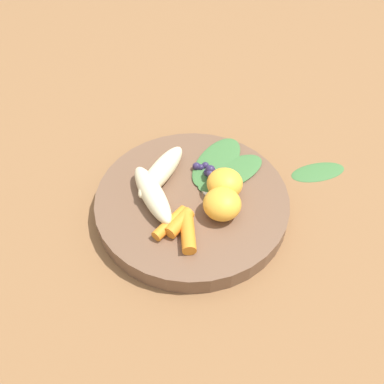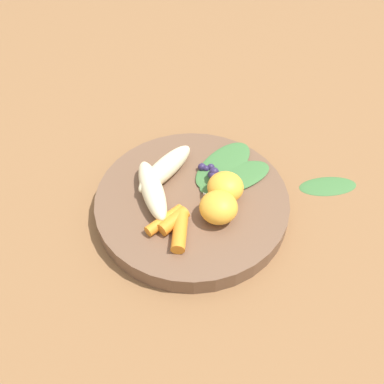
% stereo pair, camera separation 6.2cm
% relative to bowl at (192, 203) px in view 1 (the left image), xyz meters
% --- Properties ---
extents(ground_plane, '(2.40, 2.40, 0.00)m').
position_rel_bowl_xyz_m(ground_plane, '(0.00, 0.00, -0.01)').
color(ground_plane, brown).
extents(bowl, '(0.28, 0.28, 0.03)m').
position_rel_bowl_xyz_m(bowl, '(0.00, 0.00, 0.00)').
color(bowl, brown).
rests_on(bowl, ground_plane).
extents(banana_peeled_left, '(0.06, 0.12, 0.03)m').
position_rel_bowl_xyz_m(banana_peeled_left, '(0.06, 0.00, 0.03)').
color(banana_peeled_left, beige).
rests_on(banana_peeled_left, bowl).
extents(banana_peeled_right, '(0.10, 0.11, 0.03)m').
position_rel_bowl_xyz_m(banana_peeled_right, '(0.04, -0.04, 0.03)').
color(banana_peeled_right, beige).
rests_on(banana_peeled_right, bowl).
extents(orange_segment_near, '(0.05, 0.05, 0.04)m').
position_rel_bowl_xyz_m(orange_segment_near, '(-0.05, 0.00, 0.03)').
color(orange_segment_near, '#F4A833').
rests_on(orange_segment_near, bowl).
extents(orange_segment_far, '(0.05, 0.05, 0.04)m').
position_rel_bowl_xyz_m(orange_segment_far, '(-0.04, 0.04, 0.03)').
color(orange_segment_far, '#F4A833').
rests_on(orange_segment_far, bowl).
extents(carrot_front, '(0.06, 0.05, 0.02)m').
position_rel_bowl_xyz_m(carrot_front, '(0.04, 0.05, 0.02)').
color(carrot_front, orange).
rests_on(carrot_front, bowl).
extents(carrot_mid_left, '(0.05, 0.05, 0.02)m').
position_rel_bowl_xyz_m(carrot_mid_left, '(0.03, 0.05, 0.02)').
color(carrot_mid_left, orange).
rests_on(carrot_mid_left, bowl).
extents(carrot_mid_right, '(0.02, 0.06, 0.02)m').
position_rel_bowl_xyz_m(carrot_mid_right, '(0.02, 0.07, 0.02)').
color(carrot_mid_right, orange).
rests_on(carrot_mid_right, bowl).
extents(blueberry_pile, '(0.05, 0.04, 0.03)m').
position_rel_bowl_xyz_m(blueberry_pile, '(-0.03, -0.04, 0.02)').
color(blueberry_pile, '#2D234C').
rests_on(blueberry_pile, bowl).
extents(coconut_shred_patch, '(0.05, 0.05, 0.00)m').
position_rel_bowl_xyz_m(coconut_shred_patch, '(-0.04, -0.01, 0.02)').
color(coconut_shred_patch, white).
rests_on(coconut_shred_patch, bowl).
extents(kale_leaf_left, '(0.13, 0.10, 0.01)m').
position_rel_bowl_xyz_m(kale_leaf_left, '(-0.07, -0.04, 0.02)').
color(kale_leaf_left, '#3D7038').
rests_on(kale_leaf_left, bowl).
extents(kale_leaf_right, '(0.12, 0.13, 0.01)m').
position_rel_bowl_xyz_m(kale_leaf_right, '(-0.05, -0.06, 0.02)').
color(kale_leaf_right, '#3D7038').
rests_on(kale_leaf_right, bowl).
extents(kale_leaf_stray, '(0.10, 0.05, 0.01)m').
position_rel_bowl_xyz_m(kale_leaf_stray, '(-0.22, -0.04, -0.01)').
color(kale_leaf_stray, '#3D7038').
rests_on(kale_leaf_stray, ground_plane).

